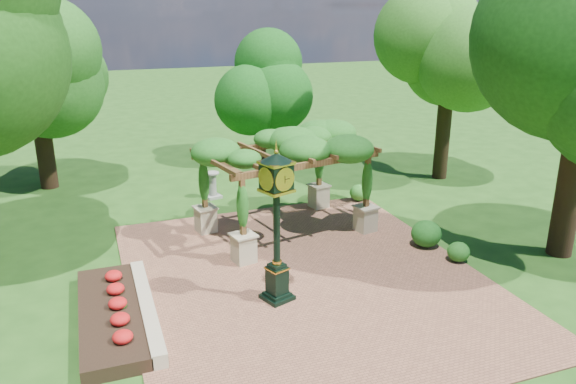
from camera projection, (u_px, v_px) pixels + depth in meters
name	position (u px, v px, depth m)	size (l,w,h in m)	color
ground	(319.00, 294.00, 15.54)	(120.00, 120.00, 0.00)	#1E4714
brick_plaza	(306.00, 278.00, 16.43)	(10.00, 12.00, 0.04)	brown
border_wall	(147.00, 308.00, 14.43)	(0.35, 5.00, 0.40)	#C6B793
flower_bed	(111.00, 315.00, 14.14)	(1.50, 5.00, 0.36)	red
pedestal_clock	(277.00, 214.00, 14.44)	(1.05, 1.05, 4.17)	black
pergola	(286.00, 153.00, 18.89)	(6.16, 4.53, 3.51)	tan
sundial	(213.00, 187.00, 23.16)	(0.72, 0.72, 1.09)	gray
shrub_front	(458.00, 252.00, 17.36)	(0.69, 0.69, 0.62)	#1F5A19
shrub_mid	(426.00, 234.00, 18.40)	(0.98, 0.98, 0.88)	#1B5718
shrub_back	(359.00, 193.00, 22.76)	(0.74, 0.74, 0.66)	#26661D
tree_west_far	(31.00, 54.00, 22.85)	(4.59, 4.59, 8.30)	black
tree_north	(259.00, 83.00, 27.55)	(3.38, 3.38, 5.81)	#352415
tree_east_far	(451.00, 41.00, 24.10)	(4.46, 4.46, 8.91)	black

